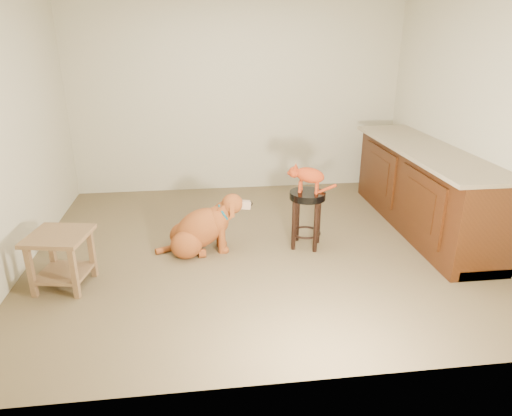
{
  "coord_description": "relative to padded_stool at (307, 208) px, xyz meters",
  "views": [
    {
      "loc": [
        -0.54,
        -4.3,
        2.12
      ],
      "look_at": [
        -0.0,
        -0.02,
        0.45
      ],
      "focal_mm": 32.0,
      "sensor_mm": 36.0,
      "label": 1
    }
  ],
  "objects": [
    {
      "name": "tabby_kitten",
      "position": [
        -0.01,
        0.01,
        0.35
      ],
      "size": [
        0.5,
        0.25,
        0.31
      ],
      "rotation": [
        0.0,
        0.0,
        -0.37
      ],
      "color": "maroon",
      "rests_on": "padded_stool"
    },
    {
      "name": "floor",
      "position": [
        -0.53,
        0.03,
        -0.43
      ],
      "size": [
        4.5,
        4.0,
        0.01
      ],
      "primitive_type": "cube",
      "color": "brown",
      "rests_on": "ground"
    },
    {
      "name": "golden_retriever",
      "position": [
        -1.09,
        0.02,
        -0.19
      ],
      "size": [
        1.02,
        0.52,
        0.64
      ],
      "rotation": [
        0.0,
        0.0,
        0.07
      ],
      "color": "brown",
      "rests_on": "ground"
    },
    {
      "name": "side_table",
      "position": [
        -2.3,
        -0.53,
        -0.09
      ],
      "size": [
        0.57,
        0.57,
        0.51
      ],
      "rotation": [
        0.0,
        0.0,
        -0.19
      ],
      "color": "brown",
      "rests_on": "ground"
    },
    {
      "name": "cabinet_run",
      "position": [
        1.42,
        0.33,
        0.01
      ],
      "size": [
        0.7,
        2.56,
        0.94
      ],
      "color": "#3E1D0B",
      "rests_on": "ground"
    },
    {
      "name": "wood_stool",
      "position": [
        1.32,
        1.36,
        -0.07
      ],
      "size": [
        0.39,
        0.39,
        0.68
      ],
      "rotation": [
        0.0,
        0.0,
        0.07
      ],
      "color": "brown",
      "rests_on": "ground"
    },
    {
      "name": "room_shell",
      "position": [
        -0.53,
        0.03,
        1.25
      ],
      "size": [
        4.54,
        4.04,
        2.62
      ],
      "color": "beige",
      "rests_on": "ground"
    },
    {
      "name": "padded_stool",
      "position": [
        0.0,
        0.0,
        0.0
      ],
      "size": [
        0.4,
        0.4,
        0.6
      ],
      "rotation": [
        0.0,
        0.0,
        -0.37
      ],
      "color": "black",
      "rests_on": "ground"
    }
  ]
}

